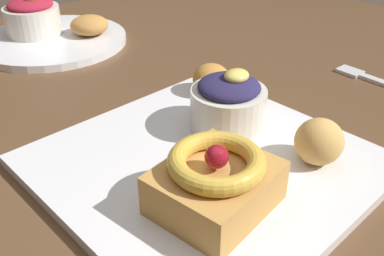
{
  "coord_description": "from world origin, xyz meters",
  "views": [
    {
      "loc": [
        -0.2,
        -0.36,
        1.0
      ],
      "look_at": [
        0.06,
        -0.09,
        0.77
      ],
      "focal_mm": 40.76,
      "sensor_mm": 36.0,
      "label": 1
    }
  ],
  "objects": [
    {
      "name": "dining_table",
      "position": [
        0.0,
        0.0,
        0.65
      ],
      "size": [
        1.52,
        1.07,
        0.73
      ],
      "color": "brown",
      "rests_on": "ground_plane"
    },
    {
      "name": "front_plate",
      "position": [
        0.06,
        -0.11,
        0.74
      ],
      "size": [
        0.3,
        0.3,
        0.01
      ],
      "primitive_type": "cube",
      "color": "white",
      "rests_on": "dining_table"
    },
    {
      "name": "cake_slice",
      "position": [
        0.01,
        -0.16,
        0.77
      ],
      "size": [
        0.11,
        0.1,
        0.06
      ],
      "rotation": [
        0.0,
        0.0,
        0.11
      ],
      "color": "#C68E47",
      "rests_on": "front_plate"
    },
    {
      "name": "berry_ramekin",
      "position": [
        0.12,
        -0.08,
        0.77
      ],
      "size": [
        0.08,
        0.08,
        0.07
      ],
      "color": "silver",
      "rests_on": "front_plate"
    },
    {
      "name": "fritter_front",
      "position": [
        0.14,
        -0.19,
        0.77
      ],
      "size": [
        0.05,
        0.05,
        0.05
      ],
      "primitive_type": "ellipsoid",
      "color": "tan",
      "rests_on": "front_plate"
    },
    {
      "name": "fritter_middle",
      "position": [
        0.17,
        -0.01,
        0.76
      ],
      "size": [
        0.05,
        0.05,
        0.04
      ],
      "primitive_type": "ellipsoid",
      "color": "#BC7F38",
      "rests_on": "front_plate"
    },
    {
      "name": "back_plate",
      "position": [
        0.12,
        0.33,
        0.74
      ],
      "size": [
        0.25,
        0.25,
        0.01
      ],
      "primitive_type": "cylinder",
      "color": "white",
      "rests_on": "dining_table"
    },
    {
      "name": "back_ramekin",
      "position": [
        0.11,
        0.36,
        0.77
      ],
      "size": [
        0.09,
        0.09,
        0.07
      ],
      "color": "silver",
      "rests_on": "back_plate"
    },
    {
      "name": "back_pastry",
      "position": [
        0.18,
        0.29,
        0.76
      ],
      "size": [
        0.07,
        0.07,
        0.03
      ],
      "primitive_type": "ellipsoid",
      "color": "#B77F3D",
      "rests_on": "back_plate"
    },
    {
      "name": "fork",
      "position": [
        0.38,
        -0.13,
        0.73
      ],
      "size": [
        0.03,
        0.13,
        0.0
      ],
      "rotation": [
        0.0,
        0.0,
        1.53
      ],
      "color": "silver",
      "rests_on": "dining_table"
    }
  ]
}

